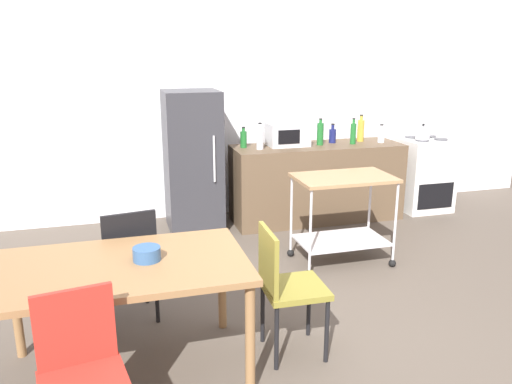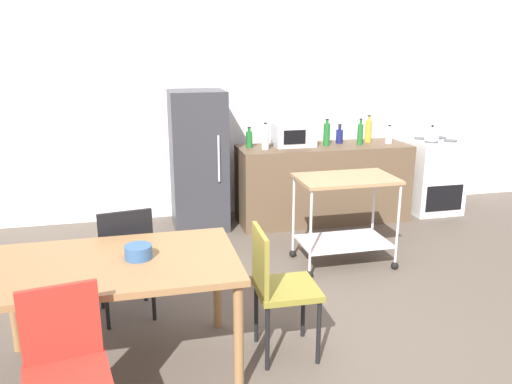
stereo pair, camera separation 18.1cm
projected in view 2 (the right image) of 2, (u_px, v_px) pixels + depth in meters
The scene contains 20 objects.
ground_plane at pixel (330, 346), 3.59m from camera, with size 12.00×12.00×0.00m, color brown.
back_wall at pixel (237, 95), 6.19m from camera, with size 8.40×0.12×2.90m, color white.
kitchen_counter at pixel (323, 183), 6.10m from camera, with size 2.00×0.64×0.90m, color brown.
dining_table at pixel (115, 274), 3.15m from camera, with size 1.50×0.90×0.75m.
chair_black at pixel (125, 255), 3.83m from camera, with size 0.46×0.46×0.89m.
chair_red at pixel (65, 366), 2.50m from camera, with size 0.46×0.46×0.89m.
chair_olive at pixel (277, 283), 3.37m from camera, with size 0.41×0.41×0.89m.
stove_oven at pixel (432, 176), 6.44m from camera, with size 0.60×0.61×0.92m.
refrigerator at pixel (198, 161), 5.78m from camera, with size 0.60×0.63×1.55m.
kitchen_cart at pixel (345, 206), 4.82m from camera, with size 0.91×0.57×0.85m.
bottle_soy_sauce at pixel (249, 139), 5.84m from camera, with size 0.07×0.07×0.24m.
bottle_vinegar at pixel (265, 139), 5.73m from camera, with size 0.08×0.08×0.30m.
microwave at pixel (293, 135), 5.94m from camera, with size 0.46×0.35×0.26m.
bottle_hot_sauce at pixel (327, 134), 5.95m from camera, with size 0.08×0.08×0.31m.
bottle_olive_oil at pixel (339, 136), 6.10m from camera, with size 0.08×0.08×0.23m.
bottle_sesame_oil at pixel (360, 134), 6.00m from camera, with size 0.07×0.07×0.30m.
bottle_sparkling_water at pixel (368, 131), 6.17m from camera, with size 0.08×0.08×0.32m.
bottle_wine at pixel (389, 136), 6.09m from camera, with size 0.08×0.08×0.22m.
fruit_bowl at pixel (139, 252), 3.17m from camera, with size 0.17×0.17×0.08m, color #33598C.
kettle at pixel (432, 134), 6.18m from camera, with size 0.24×0.17×0.19m.
Camera 2 is at (-1.24, -2.96, 2.00)m, focal length 36.32 mm.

